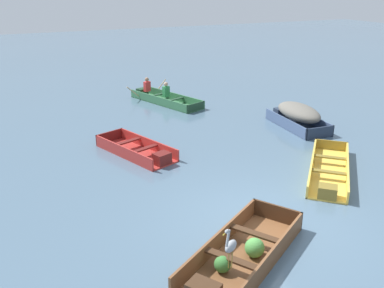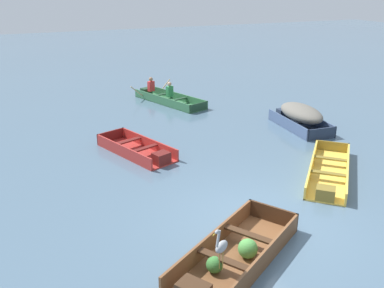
% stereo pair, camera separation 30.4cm
% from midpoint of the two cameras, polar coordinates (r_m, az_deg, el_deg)
% --- Properties ---
extents(ground_plane, '(80.00, 80.00, 0.00)m').
position_cam_midpoint_polar(ground_plane, '(9.62, 9.84, -10.22)').
color(ground_plane, slate).
extents(dinghy_wooden_brown_foreground, '(3.34, 2.69, 0.42)m').
position_cam_midpoint_polar(dinghy_wooden_brown_foreground, '(8.20, 6.60, -14.81)').
color(dinghy_wooden_brown_foreground, brown).
rests_on(dinghy_wooden_brown_foreground, ground).
extents(skiff_yellow_near_moored, '(3.10, 3.22, 0.34)m').
position_cam_midpoint_polar(skiff_yellow_near_moored, '(12.10, 18.43, -3.64)').
color(skiff_yellow_near_moored, '#E5BC47').
rests_on(skiff_yellow_near_moored, ground).
extents(skiff_red_mid_moored, '(1.91, 2.97, 0.37)m').
position_cam_midpoint_polar(skiff_red_mid_moored, '(13.01, -6.46, -0.84)').
color(skiff_red_mid_moored, '#AD2D28').
rests_on(skiff_red_mid_moored, ground).
extents(skiff_slate_blue_far_moored, '(1.29, 2.68, 0.85)m').
position_cam_midpoint_polar(skiff_slate_blue_far_moored, '(15.69, 14.82, 3.77)').
color(skiff_slate_blue_far_moored, '#475B7F').
rests_on(skiff_slate_blue_far_moored, ground).
extents(rowboat_green_with_crew, '(2.57, 3.80, 0.91)m').
position_cam_midpoint_polar(rowboat_green_with_crew, '(18.68, -2.96, 6.19)').
color(rowboat_green_with_crew, '#387047').
rests_on(rowboat_green_with_crew, ground).
extents(heron_on_dinghy, '(0.42, 0.32, 0.84)m').
position_cam_midpoint_polar(heron_on_dinghy, '(7.19, 5.15, -13.38)').
color(heron_on_dinghy, olive).
rests_on(heron_on_dinghy, dinghy_wooden_brown_foreground).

